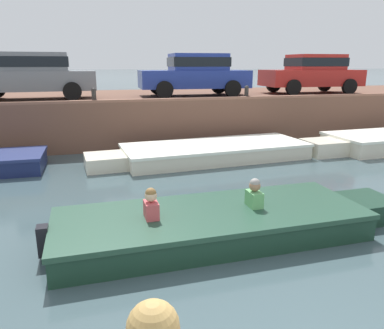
{
  "coord_description": "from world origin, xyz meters",
  "views": [
    {
      "loc": [
        -1.8,
        -1.56,
        2.75
      ],
      "look_at": [
        -0.38,
        3.67,
        1.29
      ],
      "focal_mm": 35.0,
      "sensor_mm": 36.0,
      "label": 1
    }
  ],
  "objects_px": {
    "boat_moored_central_cream": "(207,152)",
    "mooring_bollard_mid": "(94,95)",
    "car_centre_blue": "(195,73)",
    "car_right_inner_red": "(313,72)",
    "motorboat_passing": "(225,222)",
    "car_left_inner_grey": "(33,74)",
    "mooring_bollard_east": "(247,92)"
  },
  "relations": [
    {
      "from": "mooring_bollard_mid",
      "to": "mooring_bollard_east",
      "type": "bearing_deg",
      "value": 0.0
    },
    {
      "from": "car_centre_blue",
      "to": "mooring_bollard_east",
      "type": "height_order",
      "value": "car_centre_blue"
    },
    {
      "from": "motorboat_passing",
      "to": "car_centre_blue",
      "type": "height_order",
      "value": "car_centre_blue"
    },
    {
      "from": "car_left_inner_grey",
      "to": "motorboat_passing",
      "type": "bearing_deg",
      "value": -66.13
    },
    {
      "from": "motorboat_passing",
      "to": "car_right_inner_red",
      "type": "height_order",
      "value": "car_right_inner_red"
    },
    {
      "from": "motorboat_passing",
      "to": "car_centre_blue",
      "type": "relative_size",
      "value": 1.49
    },
    {
      "from": "boat_moored_central_cream",
      "to": "mooring_bollard_mid",
      "type": "distance_m",
      "value": 4.03
    },
    {
      "from": "car_centre_blue",
      "to": "car_right_inner_red",
      "type": "relative_size",
      "value": 1.03
    },
    {
      "from": "car_left_inner_grey",
      "to": "car_right_inner_red",
      "type": "bearing_deg",
      "value": -0.02
    },
    {
      "from": "motorboat_passing",
      "to": "car_right_inner_red",
      "type": "bearing_deg",
      "value": 51.18
    },
    {
      "from": "car_centre_blue",
      "to": "car_right_inner_red",
      "type": "height_order",
      "value": "same"
    },
    {
      "from": "boat_moored_central_cream",
      "to": "car_centre_blue",
      "type": "height_order",
      "value": "car_centre_blue"
    },
    {
      "from": "motorboat_passing",
      "to": "mooring_bollard_mid",
      "type": "xyz_separation_m",
      "value": [
        -1.87,
        6.94,
        1.59
      ]
    },
    {
      "from": "mooring_bollard_mid",
      "to": "motorboat_passing",
      "type": "bearing_deg",
      "value": -74.95
    },
    {
      "from": "car_left_inner_grey",
      "to": "car_right_inner_red",
      "type": "distance_m",
      "value": 10.67
    },
    {
      "from": "car_centre_blue",
      "to": "car_right_inner_red",
      "type": "distance_m",
      "value": 4.98
    },
    {
      "from": "boat_moored_central_cream",
      "to": "mooring_bollard_east",
      "type": "xyz_separation_m",
      "value": [
        2.05,
        2.0,
        1.59
      ]
    },
    {
      "from": "boat_moored_central_cream",
      "to": "car_centre_blue",
      "type": "relative_size",
      "value": 1.61
    },
    {
      "from": "mooring_bollard_east",
      "to": "car_right_inner_red",
      "type": "bearing_deg",
      "value": 24.26
    },
    {
      "from": "motorboat_passing",
      "to": "boat_moored_central_cream",
      "type": "bearing_deg",
      "value": 75.74
    },
    {
      "from": "car_right_inner_red",
      "to": "mooring_bollard_mid",
      "type": "height_order",
      "value": "car_right_inner_red"
    },
    {
      "from": "boat_moored_central_cream",
      "to": "car_centre_blue",
      "type": "xyz_separation_m",
      "value": [
        0.64,
        3.61,
        2.2
      ]
    },
    {
      "from": "car_left_inner_grey",
      "to": "mooring_bollard_mid",
      "type": "xyz_separation_m",
      "value": [
        1.92,
        -1.62,
        -0.61
      ]
    },
    {
      "from": "boat_moored_central_cream",
      "to": "mooring_bollard_mid",
      "type": "xyz_separation_m",
      "value": [
        -3.12,
        2.0,
        1.59
      ]
    },
    {
      "from": "boat_moored_central_cream",
      "to": "motorboat_passing",
      "type": "bearing_deg",
      "value": -104.26
    },
    {
      "from": "boat_moored_central_cream",
      "to": "car_right_inner_red",
      "type": "xyz_separation_m",
      "value": [
        5.63,
        3.61,
        2.2
      ]
    },
    {
      "from": "car_right_inner_red",
      "to": "car_centre_blue",
      "type": "bearing_deg",
      "value": -180.0
    },
    {
      "from": "car_left_inner_grey",
      "to": "mooring_bollard_mid",
      "type": "relative_size",
      "value": 9.43
    },
    {
      "from": "car_centre_blue",
      "to": "car_right_inner_red",
      "type": "xyz_separation_m",
      "value": [
        4.98,
        0.0,
        -0.0
      ]
    },
    {
      "from": "boat_moored_central_cream",
      "to": "mooring_bollard_mid",
      "type": "bearing_deg",
      "value": 147.36
    },
    {
      "from": "car_right_inner_red",
      "to": "car_left_inner_grey",
      "type": "bearing_deg",
      "value": 179.98
    },
    {
      "from": "car_right_inner_red",
      "to": "motorboat_passing",
      "type": "bearing_deg",
      "value": -128.82
    }
  ]
}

